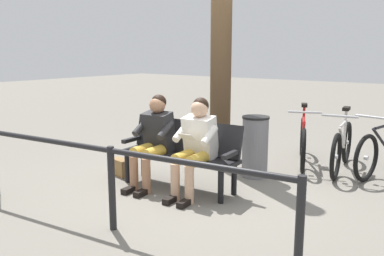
{
  "coord_description": "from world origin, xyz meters",
  "views": [
    {
      "loc": [
        -2.91,
        4.09,
        1.75
      ],
      "look_at": [
        0.23,
        -0.16,
        0.75
      ],
      "focal_mm": 37.95,
      "sensor_mm": 36.0,
      "label": 1
    }
  ],
  "objects_px": {
    "bench": "(182,149)",
    "person_reading": "(196,142)",
    "litter_bin": "(255,147)",
    "bicycle_blue": "(383,150)",
    "tree_trunk": "(221,50)",
    "person_companion": "(154,136)",
    "handbag": "(121,167)",
    "bicycle_silver": "(303,141)",
    "bicycle_black": "(342,147)"
  },
  "relations": [
    {
      "from": "handbag",
      "to": "person_companion",
      "type": "bearing_deg",
      "value": 176.8
    },
    {
      "from": "person_companion",
      "to": "handbag",
      "type": "height_order",
      "value": "person_companion"
    },
    {
      "from": "handbag",
      "to": "litter_bin",
      "type": "height_order",
      "value": "litter_bin"
    },
    {
      "from": "person_companion",
      "to": "bicycle_silver",
      "type": "bearing_deg",
      "value": -121.49
    },
    {
      "from": "handbag",
      "to": "litter_bin",
      "type": "relative_size",
      "value": 0.35
    },
    {
      "from": "bicycle_blue",
      "to": "bicycle_black",
      "type": "height_order",
      "value": "same"
    },
    {
      "from": "tree_trunk",
      "to": "bicycle_black",
      "type": "xyz_separation_m",
      "value": [
        -1.63,
        -0.81,
        -1.41
      ]
    },
    {
      "from": "person_reading",
      "to": "person_companion",
      "type": "bearing_deg",
      "value": -0.05
    },
    {
      "from": "bicycle_black",
      "to": "bicycle_silver",
      "type": "height_order",
      "value": "same"
    },
    {
      "from": "bicycle_silver",
      "to": "handbag",
      "type": "bearing_deg",
      "value": -62.54
    },
    {
      "from": "litter_bin",
      "to": "person_companion",
      "type": "bearing_deg",
      "value": 52.59
    },
    {
      "from": "person_companion",
      "to": "bench",
      "type": "bearing_deg",
      "value": -152.97
    },
    {
      "from": "person_companion",
      "to": "litter_bin",
      "type": "height_order",
      "value": "person_companion"
    },
    {
      "from": "person_reading",
      "to": "tree_trunk",
      "type": "height_order",
      "value": "tree_trunk"
    },
    {
      "from": "handbag",
      "to": "bicycle_blue",
      "type": "distance_m",
      "value": 3.78
    },
    {
      "from": "person_reading",
      "to": "litter_bin",
      "type": "xyz_separation_m",
      "value": [
        -0.23,
        -1.1,
        -0.23
      ]
    },
    {
      "from": "handbag",
      "to": "bicycle_black",
      "type": "height_order",
      "value": "bicycle_black"
    },
    {
      "from": "litter_bin",
      "to": "bicycle_blue",
      "type": "xyz_separation_m",
      "value": [
        -1.43,
        -1.2,
        -0.07
      ]
    },
    {
      "from": "person_companion",
      "to": "bicycle_blue",
      "type": "height_order",
      "value": "person_companion"
    },
    {
      "from": "handbag",
      "to": "bicycle_blue",
      "type": "height_order",
      "value": "bicycle_blue"
    },
    {
      "from": "person_reading",
      "to": "handbag",
      "type": "relative_size",
      "value": 4.0
    },
    {
      "from": "tree_trunk",
      "to": "bicycle_black",
      "type": "height_order",
      "value": "tree_trunk"
    },
    {
      "from": "bench",
      "to": "bicycle_black",
      "type": "xyz_separation_m",
      "value": [
        -1.46,
        -1.98,
        -0.15
      ]
    },
    {
      "from": "person_reading",
      "to": "bicycle_blue",
      "type": "distance_m",
      "value": 2.85
    },
    {
      "from": "bench",
      "to": "person_reading",
      "type": "height_order",
      "value": "person_reading"
    },
    {
      "from": "litter_bin",
      "to": "handbag",
      "type": "bearing_deg",
      "value": 35.27
    },
    {
      "from": "person_reading",
      "to": "tree_trunk",
      "type": "distance_m",
      "value": 1.79
    },
    {
      "from": "bench",
      "to": "bicycle_black",
      "type": "distance_m",
      "value": 2.47
    },
    {
      "from": "person_companion",
      "to": "bicycle_silver",
      "type": "distance_m",
      "value": 2.51
    },
    {
      "from": "tree_trunk",
      "to": "litter_bin",
      "type": "bearing_deg",
      "value": 163.39
    },
    {
      "from": "bicycle_blue",
      "to": "bench",
      "type": "bearing_deg",
      "value": -30.93
    },
    {
      "from": "bicycle_blue",
      "to": "bicycle_black",
      "type": "xyz_separation_m",
      "value": [
        0.53,
        0.17,
        0.0
      ]
    },
    {
      "from": "person_reading",
      "to": "bicycle_silver",
      "type": "xyz_separation_m",
      "value": [
        -0.52,
        -2.16,
        -0.31
      ]
    },
    {
      "from": "bench",
      "to": "tree_trunk",
      "type": "height_order",
      "value": "tree_trunk"
    },
    {
      "from": "handbag",
      "to": "bicycle_black",
      "type": "xyz_separation_m",
      "value": [
        -2.46,
        -2.13,
        0.24
      ]
    },
    {
      "from": "person_reading",
      "to": "bicycle_blue",
      "type": "xyz_separation_m",
      "value": [
        -1.66,
        -2.3,
        -0.31
      ]
    },
    {
      "from": "bench",
      "to": "person_reading",
      "type": "xyz_separation_m",
      "value": [
        -0.33,
        0.14,
        0.16
      ]
    },
    {
      "from": "bicycle_blue",
      "to": "bicycle_silver",
      "type": "relative_size",
      "value": 1.05
    },
    {
      "from": "person_companion",
      "to": "handbag",
      "type": "bearing_deg",
      "value": -6.95
    },
    {
      "from": "tree_trunk",
      "to": "bicycle_blue",
      "type": "xyz_separation_m",
      "value": [
        -2.15,
        -0.98,
        -1.41
      ]
    },
    {
      "from": "handbag",
      "to": "bicycle_black",
      "type": "relative_size",
      "value": 0.18
    },
    {
      "from": "tree_trunk",
      "to": "bench",
      "type": "bearing_deg",
      "value": 97.85
    },
    {
      "from": "bench",
      "to": "litter_bin",
      "type": "xyz_separation_m",
      "value": [
        -0.56,
        -0.96,
        -0.07
      ]
    },
    {
      "from": "person_reading",
      "to": "bicycle_black",
      "type": "height_order",
      "value": "person_reading"
    },
    {
      "from": "person_reading",
      "to": "bench",
      "type": "bearing_deg",
      "value": -27.3
    },
    {
      "from": "person_reading",
      "to": "bicycle_black",
      "type": "xyz_separation_m",
      "value": [
        -1.13,
        -2.12,
        -0.31
      ]
    },
    {
      "from": "litter_bin",
      "to": "bicycle_black",
      "type": "bearing_deg",
      "value": -131.33
    },
    {
      "from": "litter_bin",
      "to": "bicycle_blue",
      "type": "bearing_deg",
      "value": -140.0
    },
    {
      "from": "bicycle_silver",
      "to": "bicycle_black",
      "type": "bearing_deg",
      "value": 64.55
    },
    {
      "from": "tree_trunk",
      "to": "bicycle_silver",
      "type": "xyz_separation_m",
      "value": [
        -1.01,
        -0.84,
        -1.41
      ]
    }
  ]
}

